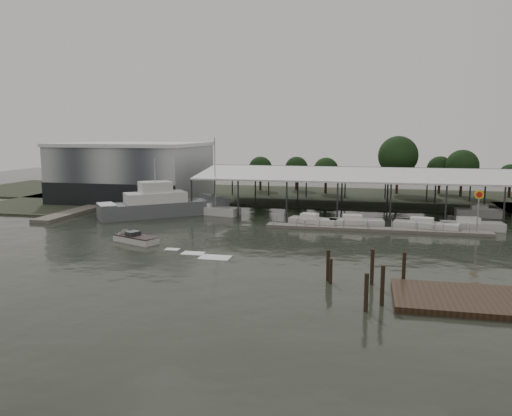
% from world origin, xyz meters
% --- Properties ---
extents(ground, '(200.00, 200.00, 0.00)m').
position_xyz_m(ground, '(0.00, 0.00, 0.00)').
color(ground, '#252A22').
rests_on(ground, ground).
extents(land_strip_far, '(140.00, 30.00, 0.30)m').
position_xyz_m(land_strip_far, '(0.00, 42.00, 0.10)').
color(land_strip_far, '#33392B').
rests_on(land_strip_far, ground).
extents(land_strip_west, '(20.00, 40.00, 0.30)m').
position_xyz_m(land_strip_west, '(-40.00, 30.00, 0.10)').
color(land_strip_west, '#33392B').
rests_on(land_strip_west, ground).
extents(storage_warehouse, '(24.50, 20.50, 10.50)m').
position_xyz_m(storage_warehouse, '(-28.00, 29.94, 5.29)').
color(storage_warehouse, '#A7AEB2').
rests_on(storage_warehouse, ground).
extents(covered_boat_shed, '(58.24, 24.00, 6.96)m').
position_xyz_m(covered_boat_shed, '(17.00, 28.00, 6.13)').
color(covered_boat_shed, white).
rests_on(covered_boat_shed, ground).
extents(trawler_dock, '(3.00, 18.00, 0.50)m').
position_xyz_m(trawler_dock, '(-30.00, 14.00, 0.25)').
color(trawler_dock, slate).
rests_on(trawler_dock, ground).
extents(floating_dock, '(28.00, 2.00, 1.40)m').
position_xyz_m(floating_dock, '(15.00, 10.00, 0.20)').
color(floating_dock, slate).
rests_on(floating_dock, ground).
extents(shell_fuel_sign, '(1.10, 0.18, 5.55)m').
position_xyz_m(shell_fuel_sign, '(27.00, 9.99, 3.93)').
color(shell_fuel_sign, '#979A9C').
rests_on(shell_fuel_sign, ground).
extents(boardwalk_platform, '(15.00, 12.00, 0.50)m').
position_xyz_m(boardwalk_platform, '(24.55, -15.27, 0.20)').
color(boardwalk_platform, '#342215').
rests_on(boardwalk_platform, ground).
extents(grey_trawler, '(18.00, 15.60, 8.84)m').
position_xyz_m(grey_trawler, '(-15.91, 15.14, 1.58)').
color(grey_trawler, '#5B5F64').
rests_on(grey_trawler, ground).
extents(white_sailboat, '(8.79, 4.45, 11.80)m').
position_xyz_m(white_sailboat, '(-9.20, 17.82, 0.65)').
color(white_sailboat, silver).
rests_on(white_sailboat, ground).
extents(speedboat_underway, '(16.42, 8.10, 2.00)m').
position_xyz_m(speedboat_underway, '(-12.18, -2.67, 0.39)').
color(speedboat_underway, silver).
rests_on(speedboat_underway, ground).
extents(moored_cruiser_0, '(6.65, 3.44, 1.70)m').
position_xyz_m(moored_cruiser_0, '(6.82, 11.81, 0.61)').
color(moored_cruiser_0, silver).
rests_on(moored_cruiser_0, ground).
extents(moored_cruiser_1, '(7.29, 2.99, 1.70)m').
position_xyz_m(moored_cruiser_1, '(12.45, 12.20, 0.61)').
color(moored_cruiser_1, silver).
rests_on(moored_cruiser_1, ground).
extents(moored_cruiser_2, '(8.19, 3.84, 1.70)m').
position_xyz_m(moored_cruiser_2, '(21.22, 11.87, 0.61)').
color(moored_cruiser_2, silver).
rests_on(moored_cruiser_2, ground).
extents(moored_cruiser_3, '(7.71, 2.69, 1.70)m').
position_xyz_m(moored_cruiser_3, '(27.03, 13.29, 0.61)').
color(moored_cruiser_3, silver).
rests_on(moored_cruiser_3, ground).
extents(mooring_pilings, '(6.60, 8.83, 3.57)m').
position_xyz_m(mooring_pilings, '(13.84, -14.81, 1.04)').
color(mooring_pilings, '#312218').
rests_on(mooring_pilings, ground).
extents(horizon_tree_line, '(70.76, 10.01, 11.67)m').
position_xyz_m(horizon_tree_line, '(25.12, 48.38, 6.10)').
color(horizon_tree_line, '#311E15').
rests_on(horizon_tree_line, ground).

